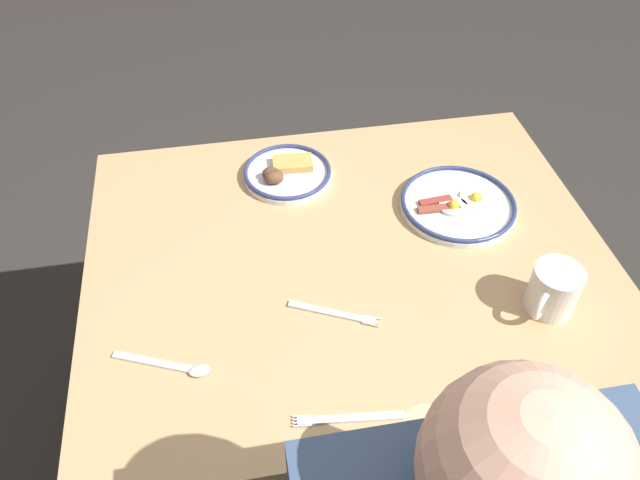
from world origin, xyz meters
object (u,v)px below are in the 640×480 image
coffee_mug (553,290)px  tea_spoon (175,366)px  plate_near_main (286,173)px  fork_near (348,418)px  fork_far (334,313)px  plate_center_pancakes (458,204)px

coffee_mug → tea_spoon: bearing=1.2°
plate_near_main → fork_near: size_ratio=1.13×
coffee_mug → fork_far: coffee_mug is taller
fork_near → fork_far: same height
plate_near_main → tea_spoon: (0.27, 0.50, -0.01)m
fork_near → plate_near_main: bearing=-88.8°
plate_center_pancakes → coffee_mug: 0.32m
plate_near_main → fork_far: plate_near_main is taller
fork_far → tea_spoon: bearing=12.8°
fork_near → fork_far: bearing=-95.0°
plate_near_main → fork_far: size_ratio=1.25×
plate_near_main → coffee_mug: (-0.45, 0.49, 0.04)m
tea_spoon → coffee_mug: bearing=-178.8°
plate_near_main → coffee_mug: coffee_mug is taller
plate_center_pancakes → tea_spoon: size_ratio=1.49×
plate_near_main → tea_spoon: 0.57m
fork_near → tea_spoon: (0.29, -0.16, 0.00)m
fork_far → coffee_mug: bearing=172.5°
coffee_mug → fork_near: (0.44, 0.17, -0.05)m
plate_center_pancakes → coffee_mug: coffee_mug is taller
plate_center_pancakes → fork_near: plate_center_pancakes is taller
plate_center_pancakes → fork_near: bearing=53.1°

